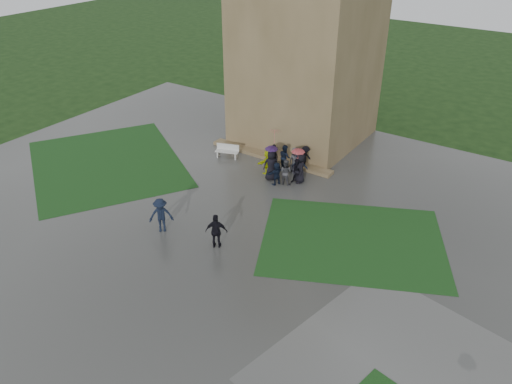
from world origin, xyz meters
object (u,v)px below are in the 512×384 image
Objects in this scene: pedestrian_mid at (161,215)px; pedestrian_near at (216,231)px; tower at (309,7)px; bench at (227,151)px.

pedestrian_near is (3.20, 0.48, -0.03)m from pedestrian_mid.
pedestrian_mid is 3.24m from pedestrian_near.
pedestrian_near is at bearing -77.56° from tower.
pedestrian_mid is (2.41, -8.84, 0.49)m from bench.
pedestrian_mid is at bearing -21.55° from pedestrian_near.
bench is 10.08m from pedestrian_near.
bench is at bearing -86.28° from pedestrian_near.
tower reaches higher than pedestrian_near.
pedestrian_mid is (-0.07, -14.69, -8.03)m from tower.
bench is 0.86× the size of pedestrian_mid.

